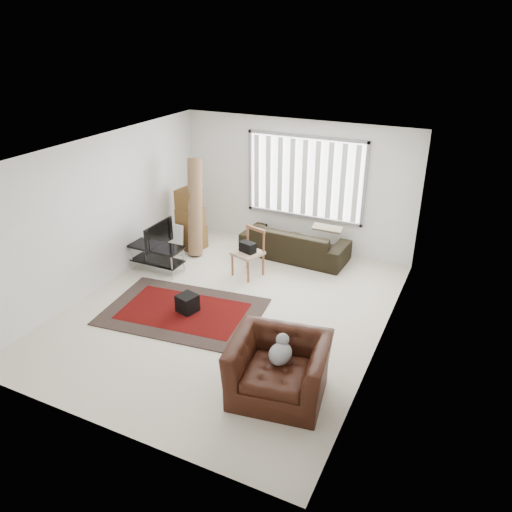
# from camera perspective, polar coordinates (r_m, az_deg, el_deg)

# --- Properties ---
(room) EXTENTS (6.00, 6.02, 2.71)m
(room) POSITION_cam_1_polar(r_m,az_deg,el_deg) (8.12, -1.52, 6.09)
(room) COLOR beige
(room) RESTS_ON ground
(persian_rug) EXTENTS (2.76, 2.01, 0.02)m
(persian_rug) POSITION_cam_1_polar(r_m,az_deg,el_deg) (8.50, -8.30, -6.29)
(persian_rug) COLOR black
(persian_rug) RESTS_ON ground
(tv_stand) EXTENTS (1.05, 0.47, 0.52)m
(tv_stand) POSITION_cam_1_polar(r_m,az_deg,el_deg) (9.80, -11.26, 0.36)
(tv_stand) COLOR black
(tv_stand) RESTS_ON ground
(tv) EXTENTS (0.11, 0.85, 0.49)m
(tv) POSITION_cam_1_polar(r_m,az_deg,el_deg) (9.64, -11.45, 2.46)
(tv) COLOR black
(tv) RESTS_ON tv_stand
(subwoofer) EXTENTS (0.36, 0.36, 0.30)m
(subwoofer) POSITION_cam_1_polar(r_m,az_deg,el_deg) (8.42, -7.85, -5.36)
(subwoofer) COLOR black
(subwoofer) RESTS_ON persian_rug
(moving_boxes) EXTENTS (0.60, 0.56, 1.29)m
(moving_boxes) POSITION_cam_1_polar(r_m,az_deg,el_deg) (10.59, -7.51, 3.91)
(moving_boxes) COLOR brown
(moving_boxes) RESTS_ON ground
(white_flatpack) EXTENTS (0.51, 0.18, 0.65)m
(white_flatpack) POSITION_cam_1_polar(r_m,az_deg,el_deg) (10.52, -9.54, 1.97)
(white_flatpack) COLOR silver
(white_flatpack) RESTS_ON ground
(rolled_rug) EXTENTS (0.52, 0.75, 1.99)m
(rolled_rug) POSITION_cam_1_polar(r_m,az_deg,el_deg) (10.26, -6.98, 5.55)
(rolled_rug) COLOR brown
(rolled_rug) RESTS_ON ground
(sofa) EXTENTS (2.21, 1.03, 0.84)m
(sofa) POSITION_cam_1_polar(r_m,az_deg,el_deg) (10.19, 4.46, 2.05)
(sofa) COLOR black
(sofa) RESTS_ON ground
(side_chair) EXTENTS (0.62, 0.62, 0.92)m
(side_chair) POSITION_cam_1_polar(r_m,az_deg,el_deg) (9.39, -0.87, 0.61)
(side_chair) COLOR tan
(side_chair) RESTS_ON ground
(armchair) EXTENTS (1.39, 1.26, 0.91)m
(armchair) POSITION_cam_1_polar(r_m,az_deg,el_deg) (6.51, 2.65, -12.32)
(armchair) COLOR black
(armchair) RESTS_ON ground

